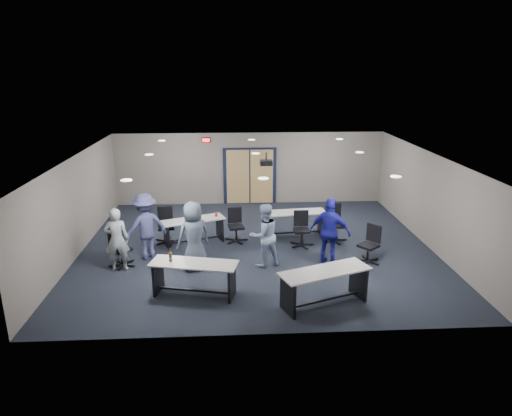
{
  "coord_description": "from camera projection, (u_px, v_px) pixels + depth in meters",
  "views": [
    {
      "loc": [
        -0.72,
        -12.31,
        5.06
      ],
      "look_at": [
        -0.04,
        -0.3,
        1.29
      ],
      "focal_mm": 32.0,
      "sensor_mm": 36.0,
      "label": 1
    }
  ],
  "objects": [
    {
      "name": "left_wall",
      "position": [
        76.0,
        206.0,
        12.6
      ],
      "size": [
        0.04,
        9.0,
        2.7
      ],
      "primitive_type": "cube",
      "color": "gray",
      "rests_on": "floor"
    },
    {
      "name": "right_wall",
      "position": [
        430.0,
        200.0,
        13.14
      ],
      "size": [
        0.04,
        9.0,
        2.7
      ],
      "primitive_type": "cube",
      "color": "gray",
      "rests_on": "floor"
    },
    {
      "name": "double_door",
      "position": [
        250.0,
        177.0,
        17.21
      ],
      "size": [
        2.0,
        0.07,
        2.2
      ],
      "color": "black",
      "rests_on": "back_wall"
    },
    {
      "name": "chair_loose_left",
      "position": [
        121.0,
        248.0,
        11.91
      ],
      "size": [
        0.89,
        0.89,
        1.01
      ],
      "primitive_type": null,
      "rotation": [
        0.0,
        0.0,
        0.86
      ],
      "color": "black",
      "rests_on": "floor"
    },
    {
      "name": "person_back",
      "position": [
        146.0,
        226.0,
        12.3
      ],
      "size": [
        1.36,
        1.19,
        1.83
      ],
      "primitive_type": "imported",
      "rotation": [
        0.0,
        0.0,
        3.68
      ],
      "color": "#45487D",
      "rests_on": "floor"
    },
    {
      "name": "chair_back_b",
      "position": [
        236.0,
        226.0,
        13.57
      ],
      "size": [
        0.73,
        0.73,
        1.01
      ],
      "primitive_type": null,
      "rotation": [
        0.0,
        0.0,
        0.18
      ],
      "color": "black",
      "rests_on": "floor"
    },
    {
      "name": "chair_back_a",
      "position": [
        166.0,
        226.0,
        13.48
      ],
      "size": [
        0.76,
        0.76,
        1.06
      ],
      "primitive_type": null,
      "rotation": [
        0.0,
        0.0,
        0.15
      ],
      "color": "black",
      "rests_on": "floor"
    },
    {
      "name": "ceiling_can_lights",
      "position": [
        256.0,
        155.0,
        12.72
      ],
      "size": [
        6.24,
        5.74,
        0.02
      ],
      "primitive_type": null,
      "color": "silver",
      "rests_on": "ceiling"
    },
    {
      "name": "chair_back_c",
      "position": [
        302.0,
        229.0,
        13.24
      ],
      "size": [
        0.64,
        0.64,
        1.02
      ],
      "primitive_type": null,
      "rotation": [
        0.0,
        0.0,
        0.0
      ],
      "color": "black",
      "rests_on": "floor"
    },
    {
      "name": "table_back_right",
      "position": [
        294.0,
        219.0,
        14.03
      ],
      "size": [
        1.97,
        0.81,
        0.78
      ],
      "rotation": [
        0.0,
        0.0,
        0.09
      ],
      "color": "beige",
      "rests_on": "floor"
    },
    {
      "name": "chair_loose_right",
      "position": [
        368.0,
        244.0,
        12.13
      ],
      "size": [
        0.9,
        0.9,
        1.02
      ],
      "primitive_type": null,
      "rotation": [
        0.0,
        0.0,
        -0.88
      ],
      "color": "black",
      "rests_on": "floor"
    },
    {
      "name": "ceiling_projector",
      "position": [
        266.0,
        163.0,
        13.05
      ],
      "size": [
        0.35,
        0.32,
        0.37
      ],
      "color": "black",
      "rests_on": "ceiling"
    },
    {
      "name": "table_back_left",
      "position": [
        194.0,
        227.0,
        13.45
      ],
      "size": [
        1.93,
        1.22,
        0.87
      ],
      "rotation": [
        0.0,
        0.0,
        0.36
      ],
      "color": "beige",
      "rests_on": "floor"
    },
    {
      "name": "ceiling",
      "position": [
        257.0,
        156.0,
        12.47
      ],
      "size": [
        10.0,
        9.0,
        0.04
      ],
      "primitive_type": "cube",
      "color": "silver",
      "rests_on": "back_wall"
    },
    {
      "name": "person_lightblue",
      "position": [
        264.0,
        235.0,
        11.83
      ],
      "size": [
        1.01,
        0.91,
        1.69
      ],
      "primitive_type": "imported",
      "rotation": [
        0.0,
        0.0,
        3.55
      ],
      "color": "#ACBEE4",
      "rests_on": "floor"
    },
    {
      "name": "exit_sign",
      "position": [
        206.0,
        140.0,
        16.69
      ],
      "size": [
        0.32,
        0.07,
        0.18
      ],
      "color": "black",
      "rests_on": "back_wall"
    },
    {
      "name": "front_wall",
      "position": [
        271.0,
        272.0,
        8.58
      ],
      "size": [
        10.0,
        0.04,
        2.7
      ],
      "primitive_type": "cube",
      "color": "gray",
      "rests_on": "floor"
    },
    {
      "name": "person_navy",
      "position": [
        330.0,
        232.0,
        11.89
      ],
      "size": [
        1.15,
        0.88,
        1.82
      ],
      "primitive_type": "imported",
      "rotation": [
        0.0,
        0.0,
        2.67
      ],
      "color": "#1D1B96",
      "rests_on": "floor"
    },
    {
      "name": "table_front_left",
      "position": [
        194.0,
        273.0,
        10.37
      ],
      "size": [
        2.07,
        1.08,
        1.1
      ],
      "rotation": [
        0.0,
        0.0,
        -0.23
      ],
      "color": "beige",
      "rests_on": "floor"
    },
    {
      "name": "chair_back_d",
      "position": [
        334.0,
        223.0,
        13.58
      ],
      "size": [
        0.72,
        0.72,
        1.12
      ],
      "primitive_type": null,
      "rotation": [
        0.0,
        0.0,
        -0.01
      ],
      "color": "black",
      "rests_on": "floor"
    },
    {
      "name": "table_front_right",
      "position": [
        325.0,
        281.0,
        9.93
      ],
      "size": [
        2.14,
        1.36,
        0.82
      ],
      "rotation": [
        0.0,
        0.0,
        0.37
      ],
      "color": "beige",
      "rests_on": "floor"
    },
    {
      "name": "person_gray",
      "position": [
        117.0,
        239.0,
        11.58
      ],
      "size": [
        0.63,
        0.43,
        1.67
      ],
      "primitive_type": "imported",
      "rotation": [
        0.0,
        0.0,
        3.2
      ],
      "color": "#A0A9AE",
      "rests_on": "floor"
    },
    {
      "name": "person_plaid",
      "position": [
        194.0,
        236.0,
        11.62
      ],
      "size": [
        1.05,
        0.92,
        1.81
      ],
      "primitive_type": "imported",
      "rotation": [
        0.0,
        0.0,
        3.63
      ],
      "color": "#4F5A6C",
      "rests_on": "floor"
    },
    {
      "name": "floor",
      "position": [
        257.0,
        247.0,
        13.28
      ],
      "size": [
        10.0,
        10.0,
        0.0
      ],
      "primitive_type": "plane",
      "color": "black",
      "rests_on": "ground"
    },
    {
      "name": "back_wall",
      "position": [
        250.0,
        169.0,
        17.16
      ],
      "size": [
        10.0,
        0.04,
        2.7
      ],
      "primitive_type": "cube",
      "color": "gray",
      "rests_on": "floor"
    }
  ]
}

